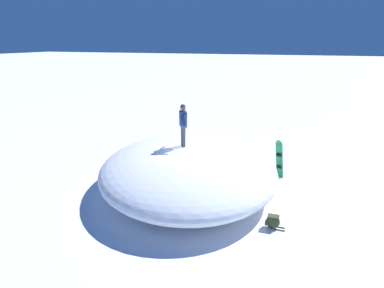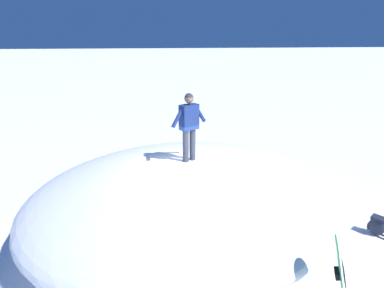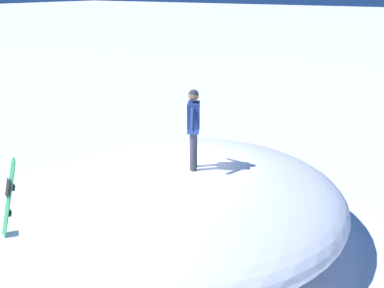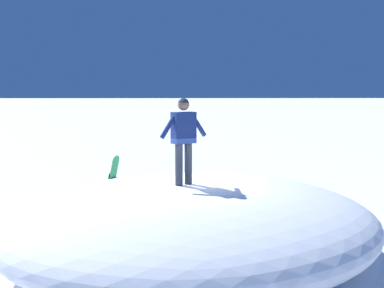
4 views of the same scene
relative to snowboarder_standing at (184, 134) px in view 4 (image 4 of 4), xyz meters
name	(u,v)px [view 4 (image 4 of 4)]	position (x,y,z in m)	size (l,w,h in m)	color
ground	(173,257)	(0.72, 0.21, -2.57)	(240.00, 240.00, 0.00)	white
snow_mound	(192,224)	(0.24, -0.15, -1.75)	(7.30, 6.53, 1.64)	white
snowboarder_standing	(184,134)	(0.00, 0.00, 0.00)	(0.56, 0.88, 1.59)	#333842
snowboard_primary_upright	(111,187)	(3.44, 1.84, -1.69)	(0.44, 0.49, 1.70)	#1E8C47
backpack_far	(252,210)	(3.52, -1.79, -2.36)	(0.61, 0.27, 0.43)	#383D23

